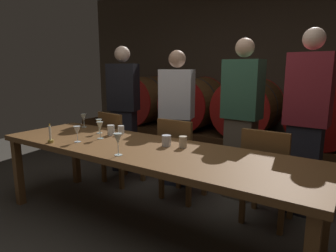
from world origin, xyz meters
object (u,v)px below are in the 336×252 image
at_px(cup_center_right, 166,141).
at_px(wine_barrel_right, 324,113).
at_px(guest_center_left, 177,118).
at_px(wine_glass_center, 77,131).
at_px(chair_center, 180,155).
at_px(guest_far_left, 124,109).
at_px(guest_far_right, 306,123).
at_px(wine_glass_right, 100,127).
at_px(dining_table, 144,154).
at_px(cup_far_right, 183,142).
at_px(wine_barrel_center, 248,107).
at_px(wine_barrel_left, 193,103).
at_px(cup_center_left, 121,130).
at_px(wine_glass_left, 99,124).
at_px(chair_left, 118,144).
at_px(guest_center_right, 241,120).
at_px(cup_far_left, 111,130).
at_px(wine_barrel_far_left, 145,100).
at_px(wine_glass_far_right, 118,140).
at_px(wine_glass_far_left, 84,118).
at_px(candle_center, 50,137).
at_px(chair_right, 267,172).

bearing_deg(cup_center_right, wine_barrel_right, 66.80).
distance_m(guest_center_left, wine_glass_center, 1.25).
distance_m(chair_center, guest_far_left, 1.24).
distance_m(guest_far_right, wine_glass_right, 1.93).
bearing_deg(guest_center_left, dining_table, 91.00).
xyz_separation_m(dining_table, cup_far_right, (0.28, 0.17, 0.11)).
xyz_separation_m(wine_barrel_center, guest_far_left, (-1.26, -1.32, 0.03)).
relative_size(wine_barrel_left, guest_far_left, 0.51).
relative_size(dining_table, cup_center_left, 31.66).
bearing_deg(wine_glass_left, chair_center, 35.85).
bearing_deg(wine_glass_left, chair_left, 112.29).
bearing_deg(cup_center_left, guest_center_right, 40.67).
height_order(chair_left, cup_far_right, chair_left).
height_order(chair_left, cup_center_right, chair_left).
bearing_deg(wine_glass_left, cup_far_right, -0.10).
height_order(chair_left, wine_glass_center, same).
height_order(guest_center_right, cup_center_right, guest_center_right).
bearing_deg(cup_center_right, cup_far_right, 14.02).
xyz_separation_m(chair_center, cup_far_left, (-0.51, -0.48, 0.30)).
bearing_deg(wine_glass_left, guest_center_left, 64.18).
relative_size(wine_barrel_left, cup_center_right, 9.09).
xyz_separation_m(wine_barrel_far_left, chair_center, (1.80, -1.70, -0.33)).
bearing_deg(wine_glass_far_right, cup_center_right, 70.62).
bearing_deg(chair_center, cup_far_left, 44.12).
bearing_deg(cup_center_right, wine_glass_far_left, 172.39).
xyz_separation_m(guest_center_left, candle_center, (-0.48, -1.36, -0.03)).
bearing_deg(guest_far_right, wine_barrel_far_left, -20.61).
xyz_separation_m(chair_left, wine_glass_left, (0.19, -0.46, 0.35)).
xyz_separation_m(chair_left, cup_center_right, (1.05, -0.50, 0.29)).
height_order(chair_right, wine_glass_right, wine_glass_right).
distance_m(candle_center, cup_far_right, 1.19).
xyz_separation_m(guest_far_left, cup_far_right, (1.45, -0.87, -0.07)).
relative_size(guest_center_right, cup_center_left, 18.53).
bearing_deg(wine_barrel_center, wine_glass_far_right, -92.28).
xyz_separation_m(chair_left, cup_far_right, (1.19, -0.46, 0.29)).
distance_m(wine_barrel_right, cup_center_right, 2.42).
bearing_deg(dining_table, guest_center_left, 107.19).
distance_m(chair_center, cup_far_left, 0.76).
bearing_deg(dining_table, guest_center_right, 66.74).
height_order(chair_center, candle_center, candle_center).
height_order(candle_center, cup_far_left, candle_center).
bearing_deg(wine_barrel_right, guest_far_right, -90.48).
bearing_deg(cup_center_left, wine_barrel_right, 53.16).
distance_m(wine_barrel_far_left, cup_center_left, 2.51).
relative_size(chair_left, cup_far_right, 9.12).
bearing_deg(wine_barrel_left, cup_center_left, -80.69).
bearing_deg(guest_center_left, cup_far_left, 57.24).
distance_m(chair_center, guest_center_right, 0.75).
bearing_deg(candle_center, cup_center_left, 63.36).
xyz_separation_m(guest_far_right, cup_far_right, (-0.80, -0.89, -0.11)).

